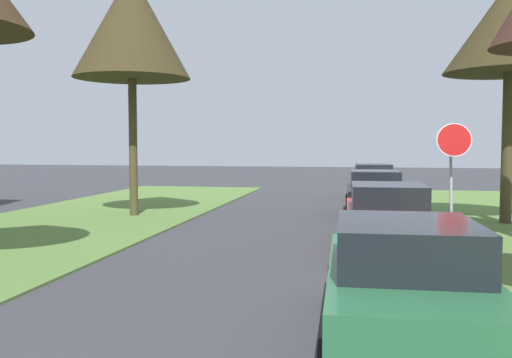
% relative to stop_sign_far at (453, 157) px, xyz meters
% --- Properties ---
extents(stop_sign_far, '(0.81, 0.59, 2.93)m').
position_rel_stop_sign_far_xyz_m(stop_sign_far, '(0.00, 0.00, 0.00)').
color(stop_sign_far, '#9EA0A5').
rests_on(stop_sign_far, grass_verge_right).
extents(street_tree_right_far, '(3.93, 3.93, 7.44)m').
position_rel_stop_sign_far_xyz_m(street_tree_right_far, '(2.24, 4.27, 3.85)').
color(street_tree_right_far, '#453E23').
rests_on(street_tree_right_far, grass_verge_right).
extents(street_tree_left_mid_b, '(3.93, 3.93, 8.21)m').
position_rel_stop_sign_far_xyz_m(street_tree_left_mid_b, '(-9.79, 3.94, 4.28)').
color(street_tree_left_mid_b, '#474024').
rests_on(street_tree_left_mid_b, grass_verge_left).
extents(parked_sedan_green, '(2.05, 4.45, 1.57)m').
position_rel_stop_sign_far_xyz_m(parked_sedan_green, '(-1.63, -7.00, -1.44)').
color(parked_sedan_green, '#28663D').
rests_on(parked_sedan_green, ground).
extents(parked_sedan_red, '(2.05, 4.45, 1.57)m').
position_rel_stop_sign_far_xyz_m(parked_sedan_red, '(-1.56, -0.83, -1.44)').
color(parked_sedan_red, red).
rests_on(parked_sedan_red, ground).
extents(parked_sedan_black, '(2.05, 4.45, 1.57)m').
position_rel_stop_sign_far_xyz_m(parked_sedan_black, '(-1.69, 5.62, -1.44)').
color(parked_sedan_black, black).
rests_on(parked_sedan_black, ground).
extents(parked_sedan_tan, '(2.05, 4.45, 1.57)m').
position_rel_stop_sign_far_xyz_m(parked_sedan_tan, '(-1.61, 12.02, -1.44)').
color(parked_sedan_tan, tan).
rests_on(parked_sedan_tan, ground).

